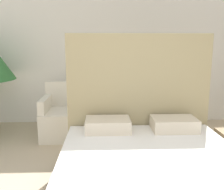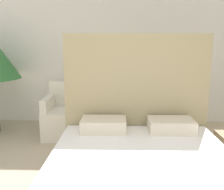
# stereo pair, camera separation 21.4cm
# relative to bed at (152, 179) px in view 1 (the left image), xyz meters

# --- Properties ---
(wall_back) EXTENTS (10.00, 0.06, 2.90)m
(wall_back) POSITION_rel_bed_xyz_m (-0.22, 2.74, 1.14)
(wall_back) COLOR white
(wall_back) RESTS_ON ground_plane
(bed) EXTENTS (1.67, 2.03, 1.58)m
(bed) POSITION_rel_bed_xyz_m (0.00, 0.00, 0.00)
(bed) COLOR #4C4238
(bed) RESTS_ON ground_plane
(armchair_near_window_left) EXTENTS (0.60, 0.69, 0.85)m
(armchair_near_window_left) POSITION_rel_bed_xyz_m (-1.08, 1.92, -0.03)
(armchair_near_window_left) COLOR silver
(armchair_near_window_left) RESTS_ON ground_plane
(armchair_near_window_right) EXTENTS (0.60, 0.69, 0.85)m
(armchair_near_window_right) POSITION_rel_bed_xyz_m (-0.09, 1.92, -0.03)
(armchair_near_window_right) COLOR silver
(armchair_near_window_right) RESTS_ON ground_plane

